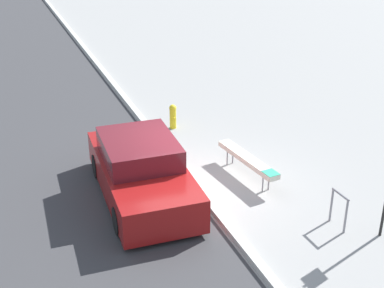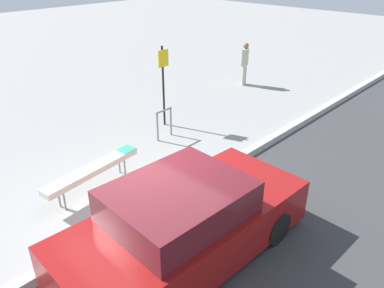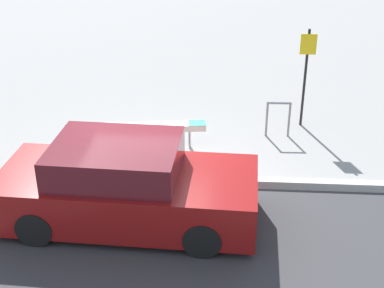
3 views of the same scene
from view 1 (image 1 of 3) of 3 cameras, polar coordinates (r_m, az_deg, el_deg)
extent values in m
plane|color=gray|center=(13.14, 0.37, -4.73)|extent=(60.00, 60.00, 0.00)
cube|color=#B7B7B2|center=(13.10, 0.37, -4.49)|extent=(60.00, 0.20, 0.13)
cylinder|color=gray|center=(14.19, 3.78, -1.42)|extent=(0.04, 0.04, 0.43)
cylinder|color=gray|center=(13.01, 7.56, -4.20)|extent=(0.04, 0.04, 0.43)
cylinder|color=gray|center=(14.28, 4.37, -1.27)|extent=(0.04, 0.04, 0.43)
cylinder|color=gray|center=(13.11, 8.18, -4.02)|extent=(0.04, 0.04, 0.43)
cube|color=beige|center=(13.51, 5.94, -1.62)|extent=(2.33, 0.60, 0.13)
cube|color=teal|center=(12.78, 8.40, -3.05)|extent=(0.40, 0.35, 0.01)
cylinder|color=gray|center=(12.08, 14.64, -6.32)|extent=(0.05, 0.05, 0.80)
cylinder|color=gray|center=(11.76, 16.09, -7.45)|extent=(0.05, 0.05, 0.80)
cylinder|color=gray|center=(11.72, 15.57, -5.21)|extent=(0.55, 0.06, 0.05)
cylinder|color=gold|center=(16.39, -2.05, 2.69)|extent=(0.20, 0.20, 0.60)
sphere|color=gold|center=(16.26, -2.07, 3.85)|extent=(0.22, 0.22, 0.22)
cylinder|color=gold|center=(16.49, -2.21, 3.06)|extent=(0.08, 0.07, 0.07)
cylinder|color=gold|center=(16.24, -1.89, 2.71)|extent=(0.08, 0.07, 0.07)
cylinder|color=black|center=(11.81, 0.24, -6.75)|extent=(0.61, 0.21, 0.60)
cylinder|color=black|center=(11.46, -7.83, -8.12)|extent=(0.61, 0.21, 0.60)
cylinder|color=black|center=(14.03, -3.30, -1.34)|extent=(0.61, 0.21, 0.60)
cylinder|color=black|center=(13.73, -10.09, -2.33)|extent=(0.61, 0.21, 0.60)
cube|color=maroon|center=(12.61, -5.37, -3.54)|extent=(4.35, 2.01, 0.78)
cube|color=#59171F|center=(12.47, -5.67, -0.58)|extent=(2.12, 1.73, 0.55)
camera|label=2|loc=(14.23, -23.64, 14.88)|focal=35.00mm
camera|label=3|loc=(10.31, -48.70, 9.48)|focal=50.00mm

